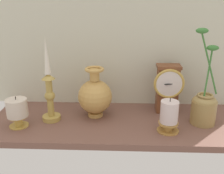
{
  "coord_description": "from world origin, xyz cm",
  "views": [
    {
      "loc": [
        1.92,
        -94.22,
        47.54
      ],
      "look_at": [
        -1.87,
        0.0,
        14.0
      ],
      "focal_mm": 42.31,
      "sensor_mm": 36.0,
      "label": 1
    }
  ],
  "objects_px": {
    "candlestick_tall_left": "(49,91)",
    "brass_vase_jar": "(204,105)",
    "mantel_clock": "(168,88)",
    "brass_vase_bulbous": "(95,96)",
    "pillar_candle_near_clock": "(17,111)",
    "pillar_candle_front": "(169,116)"
  },
  "relations": [
    {
      "from": "mantel_clock",
      "to": "candlestick_tall_left",
      "type": "xyz_separation_m",
      "value": [
        -0.47,
        -0.1,
        0.01
      ]
    },
    {
      "from": "brass_vase_jar",
      "to": "candlestick_tall_left",
      "type": "bearing_deg",
      "value": 179.61
    },
    {
      "from": "brass_vase_bulbous",
      "to": "pillar_candle_front",
      "type": "height_order",
      "value": "brass_vase_bulbous"
    },
    {
      "from": "mantel_clock",
      "to": "pillar_candle_front",
      "type": "distance_m",
      "value": 0.18
    },
    {
      "from": "candlestick_tall_left",
      "to": "brass_vase_bulbous",
      "type": "xyz_separation_m",
      "value": [
        0.17,
        0.04,
        -0.03
      ]
    },
    {
      "from": "mantel_clock",
      "to": "pillar_candle_front",
      "type": "xyz_separation_m",
      "value": [
        -0.02,
        -0.17,
        -0.05
      ]
    },
    {
      "from": "brass_vase_jar",
      "to": "pillar_candle_near_clock",
      "type": "xyz_separation_m",
      "value": [
        -0.7,
        -0.05,
        -0.01
      ]
    },
    {
      "from": "brass_vase_jar",
      "to": "pillar_candle_near_clock",
      "type": "bearing_deg",
      "value": -175.6
    },
    {
      "from": "mantel_clock",
      "to": "brass_vase_bulbous",
      "type": "xyz_separation_m",
      "value": [
        -0.3,
        -0.05,
        -0.02
      ]
    },
    {
      "from": "pillar_candle_front",
      "to": "mantel_clock",
      "type": "bearing_deg",
      "value": 83.81
    },
    {
      "from": "candlestick_tall_left",
      "to": "brass_vase_jar",
      "type": "xyz_separation_m",
      "value": [
        0.59,
        -0.0,
        -0.05
      ]
    },
    {
      "from": "candlestick_tall_left",
      "to": "pillar_candle_front",
      "type": "xyz_separation_m",
      "value": [
        0.45,
        -0.07,
        -0.06
      ]
    },
    {
      "from": "pillar_candle_front",
      "to": "pillar_candle_near_clock",
      "type": "bearing_deg",
      "value": 178.51
    },
    {
      "from": "mantel_clock",
      "to": "brass_vase_bulbous",
      "type": "bearing_deg",
      "value": -170.11
    },
    {
      "from": "brass_vase_jar",
      "to": "pillar_candle_front",
      "type": "xyz_separation_m",
      "value": [
        -0.14,
        -0.07,
        -0.01
      ]
    },
    {
      "from": "mantel_clock",
      "to": "brass_vase_jar",
      "type": "relative_size",
      "value": 0.56
    },
    {
      "from": "pillar_candle_near_clock",
      "to": "brass_vase_jar",
      "type": "bearing_deg",
      "value": 4.4
    },
    {
      "from": "candlestick_tall_left",
      "to": "pillar_candle_front",
      "type": "height_order",
      "value": "candlestick_tall_left"
    },
    {
      "from": "candlestick_tall_left",
      "to": "pillar_candle_near_clock",
      "type": "xyz_separation_m",
      "value": [
        -0.11,
        -0.06,
        -0.06
      ]
    },
    {
      "from": "brass_vase_jar",
      "to": "pillar_candle_front",
      "type": "height_order",
      "value": "brass_vase_jar"
    },
    {
      "from": "brass_vase_jar",
      "to": "pillar_candle_near_clock",
      "type": "height_order",
      "value": "brass_vase_jar"
    },
    {
      "from": "candlestick_tall_left",
      "to": "brass_vase_bulbous",
      "type": "bearing_deg",
      "value": 14.7
    }
  ]
}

